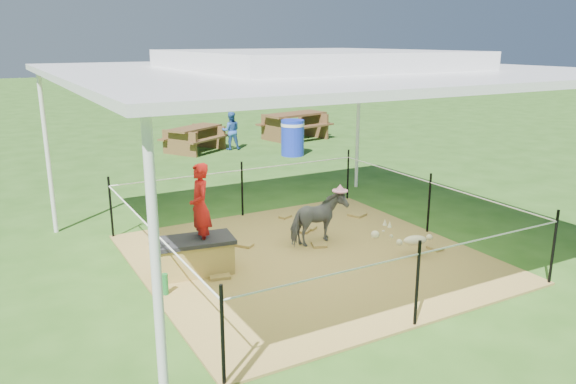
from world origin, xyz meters
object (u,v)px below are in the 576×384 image
woman (200,199)px  green_bottle (165,284)px  straw_bale (195,258)px  picnic_table_near (195,139)px  distant_person (231,131)px  trash_barrel (293,138)px  pony (318,219)px  foal (415,238)px  picnic_table_far (295,126)px

woman → green_bottle: woman is taller
straw_bale → green_bottle: (-0.55, -0.45, -0.08)m
picnic_table_near → distant_person: (1.00, -0.24, 0.19)m
green_bottle → trash_barrel: size_ratio=0.28×
straw_bale → pony: pony is taller
pony → distant_person: distant_person is taller
straw_bale → green_bottle: bearing=-140.7°
foal → distant_person: distant_person is taller
picnic_table_near → picnic_table_far: picnic_table_far is taller
straw_bale → woman: bearing=0.0°
pony → distant_person: (1.95, 7.76, 0.12)m
woman → picnic_table_near: bearing=169.0°
green_bottle → foal: size_ratio=0.29×
woman → trash_barrel: woman is taller
straw_bale → foal: foal is taller
trash_barrel → distant_person: size_ratio=0.89×
pony → picnic_table_far: (4.37, 8.35, -0.01)m
pony → picnic_table_far: bearing=-37.7°
foal → woman: bearing=177.5°
green_bottle → straw_bale: bearing=39.3°
pony → picnic_table_far: size_ratio=0.46×
green_bottle → pony: size_ratio=0.29×
woman → pony: (1.92, 0.15, -0.62)m
woman → picnic_table_far: (6.29, 8.49, -0.62)m
green_bottle → foal: 3.56m
straw_bale → picnic_table_near: bearing=70.0°
trash_barrel → picnic_table_near: (-2.12, 1.81, -0.13)m
straw_bale → trash_barrel: size_ratio=1.00×
woman → picnic_table_near: woman is taller
picnic_table_near → distant_person: size_ratio=1.54×
picnic_table_near → trash_barrel: bearing=-71.6°
straw_bale → foal: (2.97, -0.95, 0.05)m
distant_person → trash_barrel: bearing=144.3°
straw_bale → foal: 3.12m
woman → trash_barrel: bearing=150.2°
foal → picnic_table_far: 10.04m
straw_bale → trash_barrel: trash_barrel is taller
foal → distant_person: (0.99, 8.85, 0.25)m
picnic_table_far → distant_person: bearing=-177.5°
distant_person → pony: bearing=94.8°
pony → picnic_table_far: picnic_table_far is taller
pony → foal: bearing=-149.0°
straw_bale → picnic_table_far: picnic_table_far is taller
woman → picnic_table_far: woman is taller
foal → straw_bale: bearing=178.1°
trash_barrel → picnic_table_near: size_ratio=0.58×
woman → picnic_table_far: 10.59m
green_bottle → picnic_table_near: picnic_table_near is taller
woman → distant_person: size_ratio=1.07×
green_bottle → foal: foal is taller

